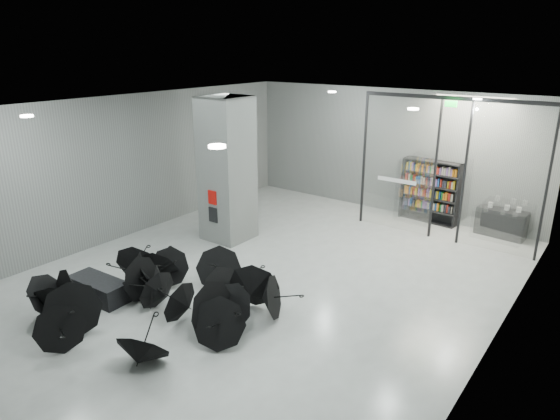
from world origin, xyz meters
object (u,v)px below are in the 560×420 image
Objects in this scene: column at (227,170)px; umbrella_cluster at (159,299)px; bookshelf at (430,191)px; bench at (99,289)px; shop_counter at (501,223)px.

umbrella_cluster is (1.70, -3.99, -1.70)m from column.
bench is at bearing -107.40° from bookshelf.
bookshelf is 1.45× the size of shop_counter.
shop_counter is (6.24, 4.77, -1.60)m from column.
bookshelf is (3.93, 9.13, 0.75)m from bench.
bench is 9.97m from bookshelf.
bench is 10.99m from shop_counter.
column is 6.35m from bookshelf.
shop_counter is (6.08, 9.15, 0.18)m from bench.
bookshelf is at bearing -173.92° from shop_counter.
column is 8.02m from shop_counter.
bench is at bearing -117.95° from shop_counter.
umbrella_cluster is at bearing -99.42° from bookshelf.
shop_counter is (2.15, 0.02, -0.57)m from bookshelf.
bench is (0.16, -4.38, -1.77)m from column.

